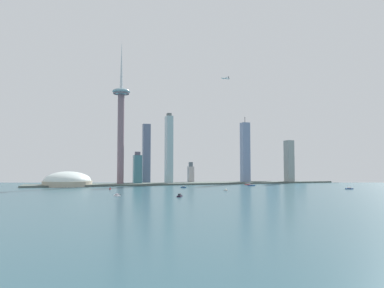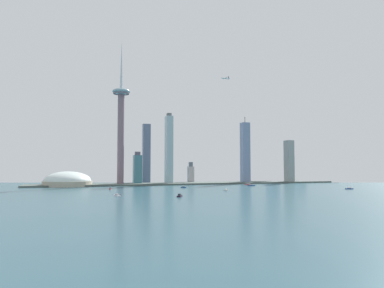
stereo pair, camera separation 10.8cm
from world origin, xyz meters
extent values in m
plane|color=#2D525F|center=(0.00, 0.00, 0.00)|extent=(6000.00, 6000.00, 0.00)
cube|color=#505C56|center=(0.00, 444.25, 1.90)|extent=(806.55, 73.43, 3.81)
cylinder|color=slate|center=(-188.12, 450.12, 112.53)|extent=(15.60, 15.60, 225.05)
ellipsoid|color=#7EA1AF|center=(-188.12, 450.12, 225.05)|extent=(42.60, 42.60, 14.53)
torus|color=slate|center=(-188.12, 450.12, 219.96)|extent=(39.12, 39.12, 2.91)
cone|color=silver|center=(-188.12, 450.12, 291.72)|extent=(7.80, 7.80, 118.80)
cylinder|color=#B8AD96|center=(-306.84, 447.36, 5.83)|extent=(108.98, 108.98, 11.67)
ellipsoid|color=silver|center=(-306.84, 447.36, 11.67)|extent=(103.53, 103.53, 43.37)
cube|color=#8DAAC9|center=(257.08, 496.64, 50.35)|extent=(15.21, 20.39, 100.69)
cube|color=#909796|center=(259.17, 427.32, 57.17)|extent=(18.75, 23.49, 114.35)
cube|color=#8EACBE|center=(331.68, 482.19, 28.02)|extent=(20.36, 27.40, 56.05)
cube|color=#5A5555|center=(331.68, 482.19, 60.61)|extent=(12.22, 16.44, 9.13)
cube|color=#9FB3C7|center=(269.65, 541.02, 81.50)|extent=(24.24, 18.26, 162.99)
cube|color=slate|center=(269.65, 541.02, 168.72)|extent=(14.54, 10.95, 11.46)
cube|color=#ACA4A6|center=(-0.27, 487.61, 22.00)|extent=(14.70, 14.40, 43.99)
cube|color=#545F69|center=(-0.27, 487.61, 49.82)|extent=(8.82, 8.64, 11.66)
cube|color=#7084A8|center=(136.20, 442.54, 79.95)|extent=(20.70, 20.15, 159.89)
cylinder|color=#4C4C51|center=(136.20, 442.54, 167.59)|extent=(1.60, 1.60, 15.39)
cube|color=teal|center=(-145.40, 462.39, 35.91)|extent=(19.61, 23.54, 71.82)
cube|color=#5B5364|center=(-145.40, 462.39, 76.11)|extent=(11.77, 14.12, 8.56)
cube|color=#98B7BF|center=(-69.71, 448.36, 84.76)|extent=(15.64, 27.05, 169.51)
cube|color=slate|center=(-69.71, 448.36, 173.18)|extent=(9.39, 16.23, 7.33)
cube|color=slate|center=(-116.07, 503.32, 77.08)|extent=(19.41, 16.67, 154.15)
cube|color=#AF2425|center=(-225.13, 299.42, 1.17)|extent=(3.52, 6.70, 2.35)
cube|color=#373641|center=(-225.13, 299.42, 3.50)|extent=(2.10, 3.07, 2.32)
cylinder|color=silver|center=(-225.13, 299.42, 7.09)|extent=(0.24, 0.24, 4.85)
cube|color=white|center=(-228.82, 140.12, 0.86)|extent=(9.08, 15.76, 1.72)
cube|color=#A29AA6|center=(-228.82, 140.12, 2.65)|extent=(5.34, 7.30, 1.86)
cylinder|color=silver|center=(-228.82, 140.12, 5.08)|extent=(0.24, 0.24, 3.00)
cube|color=black|center=(-140.49, 99.54, 0.99)|extent=(12.62, 17.91, 1.99)
cube|color=#353E46|center=(-140.49, 99.54, 3.40)|extent=(6.83, 8.52, 2.82)
cube|color=navy|center=(225.90, 163.59, 0.98)|extent=(15.46, 8.38, 1.96)
cube|color=silver|center=(225.90, 163.59, 3.01)|extent=(7.10, 5.05, 2.10)
cylinder|color=silver|center=(225.90, 163.59, 6.60)|extent=(0.24, 0.24, 5.09)
cube|color=#A6201E|center=(105.91, 365.24, 0.65)|extent=(15.75, 17.40, 1.29)
cube|color=#9D91A6|center=(105.91, 365.24, 2.36)|extent=(8.26, 8.72, 2.13)
cube|color=white|center=(-24.04, 196.44, 0.79)|extent=(4.74, 10.39, 1.59)
cube|color=silver|center=(-24.04, 196.44, 2.44)|extent=(2.90, 4.70, 1.70)
cube|color=navy|center=(-73.02, 308.22, 1.04)|extent=(10.34, 12.30, 2.07)
cube|color=#A0A5AA|center=(-73.02, 308.22, 3.14)|extent=(5.35, 5.99, 2.13)
cube|color=navy|center=(94.53, 326.15, 0.91)|extent=(16.92, 5.74, 1.81)
cube|color=#A49DAD|center=(94.53, 326.15, 2.82)|extent=(7.54, 3.64, 2.01)
cylinder|color=#AAC7D0|center=(55.28, 382.96, 259.40)|extent=(22.45, 5.45, 2.18)
sphere|color=#AAC7D0|center=(44.22, 381.31, 259.40)|extent=(2.18, 2.18, 2.18)
cube|color=#AAC7D0|center=(55.28, 382.96, 260.39)|extent=(5.52, 21.55, 0.50)
cube|color=#AAC7D0|center=(64.57, 384.34, 259.73)|extent=(2.76, 7.67, 0.40)
cube|color=#2D333D|center=(64.57, 384.34, 262.99)|extent=(1.73, 0.74, 5.00)
camera|label=1|loc=(-291.24, -432.57, 47.32)|focal=34.21mm
camera|label=2|loc=(-291.13, -432.60, 47.32)|focal=34.21mm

